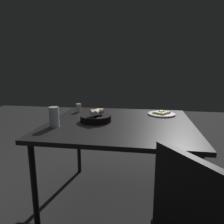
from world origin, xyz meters
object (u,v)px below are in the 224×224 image
object	(u,v)px
pizza_plate	(162,114)
beer_glass	(54,118)
dining_table	(120,128)
bread_basket	(96,118)
pepper_shaker	(79,108)

from	to	relation	value
pizza_plate	beer_glass	size ratio (longest dim) A/B	1.66
beer_glass	dining_table	bearing A→B (deg)	114.79
dining_table	beer_glass	xyz separation A→B (m)	(0.21, -0.46, 0.12)
pizza_plate	bread_basket	size ratio (longest dim) A/B	0.98
pizza_plate	bread_basket	world-z (taller)	bread_basket
pepper_shaker	beer_glass	bearing A→B (deg)	-2.19
pizza_plate	pepper_shaker	xyz separation A→B (m)	(0.00, -0.78, 0.03)
dining_table	pizza_plate	xyz separation A→B (m)	(-0.30, 0.35, 0.07)
dining_table	bread_basket	distance (m)	0.21
dining_table	bread_basket	xyz separation A→B (m)	(0.02, -0.19, 0.09)
pizza_plate	beer_glass	bearing A→B (deg)	-57.58
pizza_plate	dining_table	bearing A→B (deg)	-49.20
dining_table	pizza_plate	size ratio (longest dim) A/B	4.64
pizza_plate	pepper_shaker	distance (m)	0.78
bread_basket	beer_glass	distance (m)	0.33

